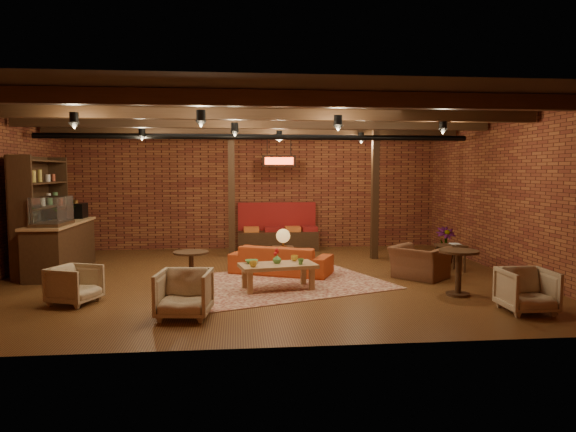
{
  "coord_description": "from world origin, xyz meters",
  "views": [
    {
      "loc": [
        -0.47,
        -9.92,
        2.09
      ],
      "look_at": [
        0.54,
        0.2,
        1.2
      ],
      "focal_mm": 32.0,
      "sensor_mm": 36.0,
      "label": 1
    }
  ],
  "objects": [
    {
      "name": "ceiling_spotlights",
      "position": [
        0.0,
        0.0,
        2.86
      ],
      "size": [
        6.4,
        4.4,
        0.28
      ],
      "primitive_type": null,
      "color": "black",
      "rests_on": "ceiling"
    },
    {
      "name": "banquette",
      "position": [
        0.6,
        3.55,
        0.5
      ],
      "size": [
        2.1,
        0.7,
        1.0
      ],
      "primitive_type": null,
      "color": "maroon",
      "rests_on": "ground"
    },
    {
      "name": "service_sign",
      "position": [
        0.6,
        3.1,
        2.35
      ],
      "size": [
        0.86,
        0.06,
        0.3
      ],
      "primitive_type": "cube",
      "color": "red",
      "rests_on": "ceiling"
    },
    {
      "name": "ceiling_beams",
      "position": [
        0.0,
        0.0,
        3.08
      ],
      "size": [
        9.8,
        6.4,
        0.22
      ],
      "primitive_type": null,
      "color": "black",
      "rests_on": "ceiling"
    },
    {
      "name": "rug",
      "position": [
        0.31,
        -0.49,
        0.01
      ],
      "size": [
        4.48,
        3.96,
        0.01
      ],
      "primitive_type": "cube",
      "rotation": [
        0.0,
        0.0,
        0.35
      ],
      "color": "maroon",
      "rests_on": "floor"
    },
    {
      "name": "shelving_hutch",
      "position": [
        -4.5,
        1.1,
        1.2
      ],
      "size": [
        0.52,
        2.0,
        2.4
      ],
      "primitive_type": null,
      "color": "black",
      "rests_on": "ground"
    },
    {
      "name": "plant_tall",
      "position": [
        4.26,
        1.29,
        1.22
      ],
      "size": [
        1.4,
        1.4,
        2.45
      ],
      "primitive_type": "imported",
      "rotation": [
        0.0,
        0.0,
        0.02
      ],
      "color": "#4C7F4C",
      "rests_on": "floor"
    },
    {
      "name": "plant_counter",
      "position": [
        -4.0,
        1.2,
        1.22
      ],
      "size": [
        0.35,
        0.39,
        0.3
      ],
      "primitive_type": "imported",
      "color": "#337F33",
      "rests_on": "service_counter"
    },
    {
      "name": "wall_front",
      "position": [
        0.0,
        -4.0,
        1.6
      ],
      "size": [
        10.0,
        0.02,
        3.2
      ],
      "primitive_type": "cube",
      "color": "maroon",
      "rests_on": "ground"
    },
    {
      "name": "wall_back",
      "position": [
        0.0,
        4.0,
        1.6
      ],
      "size": [
        10.0,
        0.02,
        3.2
      ],
      "primitive_type": "cube",
      "color": "maroon",
      "rests_on": "ground"
    },
    {
      "name": "ceiling_pipe",
      "position": [
        0.0,
        1.6,
        2.85
      ],
      "size": [
        9.6,
        0.12,
        0.12
      ],
      "primitive_type": "cylinder",
      "rotation": [
        0.0,
        1.57,
        0.0
      ],
      "color": "black",
      "rests_on": "ceiling"
    },
    {
      "name": "side_table_lamp",
      "position": [
        0.47,
        0.5,
        0.69
      ],
      "size": [
        0.45,
        0.45,
        0.91
      ],
      "rotation": [
        0.0,
        0.0,
        -0.03
      ],
      "color": "black",
      "rests_on": "floor"
    },
    {
      "name": "ceiling",
      "position": [
        0.0,
        0.0,
        3.2
      ],
      "size": [
        10.0,
        8.0,
        0.02
      ],
      "primitive_type": "cube",
      "color": "black",
      "rests_on": "wall_back"
    },
    {
      "name": "wall_right",
      "position": [
        5.0,
        0.0,
        1.6
      ],
      "size": [
        0.02,
        8.0,
        3.2
      ],
      "primitive_type": "cube",
      "color": "maroon",
      "rests_on": "ground"
    },
    {
      "name": "armchair_a",
      "position": [
        -3.03,
        -1.66,
        0.34
      ],
      "size": [
        0.81,
        0.84,
        0.67
      ],
      "primitive_type": "imported",
      "rotation": [
        0.0,
        0.0,
        1.18
      ],
      "color": "beige",
      "rests_on": "floor"
    },
    {
      "name": "armchair_right",
      "position": [
        3.07,
        -0.34,
        0.42
      ],
      "size": [
        1.12,
        1.14,
        0.85
      ],
      "primitive_type": "imported",
      "rotation": [
        0.0,
        0.0,
        2.31
      ],
      "color": "brown",
      "rests_on": "floor"
    },
    {
      "name": "post_left",
      "position": [
        -0.6,
        2.6,
        1.6
      ],
      "size": [
        0.16,
        0.16,
        3.2
      ],
      "primitive_type": "cube",
      "color": "black",
      "rests_on": "ground"
    },
    {
      "name": "armchair_b",
      "position": [
        -1.23,
        -2.61,
        0.38
      ],
      "size": [
        0.81,
        0.77,
        0.75
      ],
      "primitive_type": "imported",
      "rotation": [
        0.0,
        0.0,
        -0.12
      ],
      "color": "beige",
      "rests_on": "floor"
    },
    {
      "name": "service_counter",
      "position": [
        -4.1,
        1.0,
        0.8
      ],
      "size": [
        0.8,
        2.5,
        1.6
      ],
      "primitive_type": null,
      "color": "black",
      "rests_on": "ground"
    },
    {
      "name": "armchair_far",
      "position": [
        3.8,
        -2.84,
        0.36
      ],
      "size": [
        0.72,
        0.67,
        0.72
      ],
      "primitive_type": "imported",
      "rotation": [
        0.0,
        0.0,
        -0.03
      ],
      "color": "beige",
      "rests_on": "floor"
    },
    {
      "name": "coffee_table",
      "position": [
        0.22,
        -1.0,
        0.41
      ],
      "size": [
        1.43,
        0.9,
        0.71
      ],
      "rotation": [
        0.0,
        0.0,
        0.19
      ],
      "color": "#9B7448",
      "rests_on": "floor"
    },
    {
      "name": "round_table_left",
      "position": [
        -1.3,
        -0.69,
        0.44
      ],
      "size": [
        0.63,
        0.63,
        0.65
      ],
      "color": "black",
      "rests_on": "floor"
    },
    {
      "name": "floor",
      "position": [
        0.0,
        0.0,
        0.0
      ],
      "size": [
        10.0,
        10.0,
        0.0
      ],
      "primitive_type": "plane",
      "color": "#3A1A0E",
      "rests_on": "ground"
    },
    {
      "name": "side_table_book",
      "position": [
        3.96,
        0.28,
        0.52
      ],
      "size": [
        0.56,
        0.56,
        0.59
      ],
      "rotation": [
        0.0,
        0.0,
        0.12
      ],
      "color": "black",
      "rests_on": "floor"
    },
    {
      "name": "round_table_right",
      "position": [
        3.24,
        -1.73,
        0.51
      ],
      "size": [
        0.66,
        0.66,
        0.77
      ],
      "color": "black",
      "rests_on": "floor"
    },
    {
      "name": "sofa",
      "position": [
        0.41,
        0.36,
        0.3
      ],
      "size": [
        2.17,
        1.56,
        0.59
      ],
      "primitive_type": "imported",
      "rotation": [
        0.0,
        0.0,
        2.72
      ],
      "color": "#A33916",
      "rests_on": "floor"
    },
    {
      "name": "post_right",
      "position": [
        2.8,
        2.0,
        1.6
      ],
      "size": [
        0.16,
        0.16,
        3.2
      ],
      "primitive_type": "cube",
      "color": "black",
      "rests_on": "ground"
    }
  ]
}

